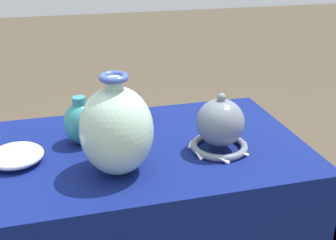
{
  "coord_description": "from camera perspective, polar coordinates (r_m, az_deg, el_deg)",
  "views": [
    {
      "loc": [
        -0.22,
        -1.14,
        1.36
      ],
      "look_at": [
        0.06,
        -0.07,
        0.87
      ],
      "focal_mm": 45.0,
      "sensor_mm": 36.0,
      "label": 1
    }
  ],
  "objects": [
    {
      "name": "display_table",
      "position": [
        1.34,
        -3.29,
        -7.65
      ],
      "size": [
        1.0,
        0.62,
        0.76
      ],
      "color": "brown",
      "rests_on": "ground_plane"
    },
    {
      "name": "vase_tall_bulbous",
      "position": [
        1.12,
        -6.97,
        -1.35
      ],
      "size": [
        0.2,
        0.2,
        0.28
      ],
      "color": "#A8CCB7",
      "rests_on": "display_table"
    },
    {
      "name": "vase_dome_bell",
      "position": [
        1.25,
        7.06,
        -0.95
      ],
      "size": [
        0.18,
        0.19,
        0.18
      ],
      "color": "slate",
      "rests_on": "display_table"
    },
    {
      "name": "mosaic_tile_box",
      "position": [
        1.43,
        -6.9,
        0.86
      ],
      "size": [
        0.18,
        0.14,
        0.08
      ],
      "rotation": [
        0.0,
        0.0,
        -0.08
      ],
      "color": "#232328",
      "rests_on": "display_table"
    },
    {
      "name": "jar_round_teal",
      "position": [
        1.32,
        -11.71,
        -0.36
      ],
      "size": [
        0.11,
        0.11,
        0.15
      ],
      "color": "teal",
      "rests_on": "display_table"
    },
    {
      "name": "bowl_shallow_porcelain",
      "position": [
        1.27,
        -19.87,
        -4.54
      ],
      "size": [
        0.15,
        0.15,
        0.05
      ],
      "primitive_type": "ellipsoid",
      "color": "white",
      "rests_on": "display_table"
    }
  ]
}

